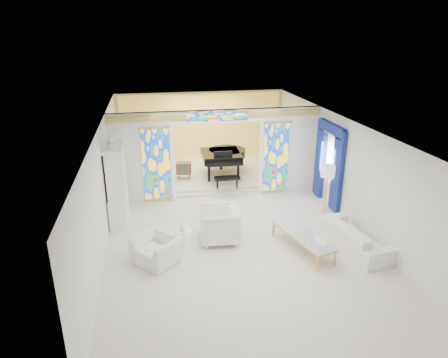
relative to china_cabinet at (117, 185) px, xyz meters
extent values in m
plane|color=silver|center=(3.22, -0.60, -1.17)|extent=(12.00, 12.00, 0.00)
cube|color=white|center=(3.22, -0.60, 1.83)|extent=(7.00, 12.00, 0.02)
cube|color=silver|center=(3.22, 5.40, 0.33)|extent=(7.00, 0.02, 3.00)
cube|color=silver|center=(3.22, -6.60, 0.33)|extent=(7.00, 0.02, 3.00)
cube|color=silver|center=(-0.28, -0.60, 0.33)|extent=(0.02, 12.00, 3.00)
cube|color=silver|center=(6.72, -0.60, 0.33)|extent=(0.02, 12.00, 3.00)
cube|color=silver|center=(0.72, 1.40, 0.33)|extent=(2.00, 0.18, 3.00)
cube|color=silver|center=(5.72, 1.40, 0.33)|extent=(2.00, 0.18, 3.00)
cube|color=silver|center=(3.22, 1.40, 1.63)|extent=(3.00, 0.18, 0.40)
cube|color=white|center=(1.72, 1.30, 0.13)|extent=(0.12, 0.06, 2.60)
cube|color=white|center=(4.72, 1.30, 0.13)|extent=(0.12, 0.06, 2.60)
cube|color=white|center=(3.22, 1.30, 1.48)|extent=(3.24, 0.06, 0.12)
cube|color=#D8B851|center=(3.22, 1.30, 1.65)|extent=(7.00, 0.05, 0.18)
cube|color=gold|center=(1.19, 1.29, 0.13)|extent=(0.90, 0.04, 2.40)
cube|color=gold|center=(5.25, 1.29, 0.13)|extent=(0.90, 0.04, 2.40)
cube|color=gold|center=(3.22, 1.29, 1.65)|extent=(2.00, 0.04, 0.34)
cube|color=silver|center=(3.22, 3.50, -1.08)|extent=(6.80, 3.80, 0.18)
cube|color=#FCDE57|center=(3.22, 5.28, 0.33)|extent=(6.70, 0.10, 2.90)
cylinder|color=gold|center=(3.42, 3.40, 1.38)|extent=(0.48, 0.48, 0.30)
cube|color=navy|center=(6.62, -0.55, 0.18)|extent=(0.12, 0.55, 2.60)
cube|color=navy|center=(6.62, 0.75, 0.18)|extent=(0.12, 0.55, 2.60)
cube|color=navy|center=(6.62, 0.10, 1.38)|extent=(0.14, 1.70, 0.30)
cube|color=gold|center=(6.62, 0.10, 1.21)|extent=(0.12, 1.50, 0.06)
cube|color=white|center=(0.00, 0.00, -0.72)|extent=(0.50, 1.40, 0.90)
cube|color=white|center=(0.00, 0.00, 0.43)|extent=(0.44, 1.30, 1.40)
cube|color=silver|center=(0.23, 0.00, 0.43)|extent=(0.01, 1.20, 1.30)
cube|color=white|center=(0.00, 0.00, 1.17)|extent=(0.56, 1.46, 0.08)
cylinder|color=silver|center=(0.00, -0.35, 1.29)|extent=(0.22, 0.22, 0.16)
sphere|color=silver|center=(0.00, -0.35, 1.45)|extent=(0.20, 0.20, 0.20)
imported|color=white|center=(1.02, -2.46, -0.83)|extent=(1.38, 1.38, 0.68)
imported|color=white|center=(2.72, -1.69, -0.68)|extent=(1.16, 1.13, 0.97)
imported|color=white|center=(6.17, -2.73, -0.84)|extent=(1.21, 2.38, 0.66)
cylinder|color=white|center=(1.72, -1.97, -0.63)|extent=(0.52, 0.52, 0.03)
cylinder|color=white|center=(1.72, -1.97, -0.90)|extent=(0.09, 0.09, 0.52)
cylinder|color=white|center=(1.72, -1.97, -1.16)|extent=(0.34, 0.34, 0.03)
imported|color=silver|center=(1.72, -1.97, -0.52)|extent=(0.20, 0.20, 0.18)
cube|color=silver|center=(4.76, -2.61, -0.73)|extent=(1.12, 2.13, 0.04)
cube|color=gold|center=(4.76, -2.61, -0.75)|extent=(1.16, 2.17, 0.03)
cube|color=gold|center=(4.76, -3.61, -0.96)|extent=(0.05, 0.05, 0.42)
cube|color=gold|center=(5.27, -3.47, -0.96)|extent=(0.05, 0.05, 0.42)
cube|color=gold|center=(4.25, -1.74, -0.96)|extent=(0.05, 0.05, 0.42)
cube|color=gold|center=(4.76, -1.60, -0.96)|extent=(0.05, 0.05, 0.42)
cylinder|color=gold|center=(6.09, -0.99, -1.15)|extent=(0.34, 0.34, 0.03)
cylinder|color=gold|center=(6.09, -0.99, -0.38)|extent=(0.04, 0.04, 1.57)
cylinder|color=silver|center=(6.09, -0.99, 0.38)|extent=(0.49, 0.49, 0.33)
cube|color=black|center=(3.63, 3.02, -0.24)|extent=(1.48, 1.58, 0.28)
cylinder|color=black|center=(3.94, 3.35, -0.24)|extent=(1.47, 1.47, 0.28)
cube|color=black|center=(3.61, 2.13, -0.28)|extent=(1.34, 0.34, 0.10)
cube|color=silver|center=(3.60, 2.05, -0.26)|extent=(1.24, 0.14, 0.03)
cube|color=black|center=(3.62, 2.47, -0.02)|extent=(0.69, 0.05, 0.25)
cube|color=black|center=(3.59, 1.54, -0.59)|extent=(0.90, 0.37, 0.08)
cylinder|color=black|center=(3.07, 2.34, -0.68)|extent=(0.10, 0.10, 0.61)
cylinder|color=black|center=(4.16, 2.31, -0.68)|extent=(0.10, 0.10, 0.61)
cylinder|color=black|center=(3.75, 3.61, -0.68)|extent=(0.10, 0.10, 0.61)
cube|color=brown|center=(2.20, 2.85, -0.58)|extent=(0.60, 0.47, 0.44)
cube|color=#323734|center=(2.16, 2.67, -0.55)|extent=(0.34, 0.09, 0.28)
cone|color=brown|center=(1.97, 2.77, -0.89)|extent=(0.04, 0.04, 0.19)
cone|color=brown|center=(2.38, 2.68, -0.89)|extent=(0.04, 0.04, 0.19)
cone|color=brown|center=(2.02, 3.02, -0.89)|extent=(0.04, 0.04, 0.19)
cone|color=brown|center=(2.43, 2.94, -0.89)|extent=(0.04, 0.04, 0.19)
camera|label=1|loc=(1.04, -11.20, 4.27)|focal=32.00mm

